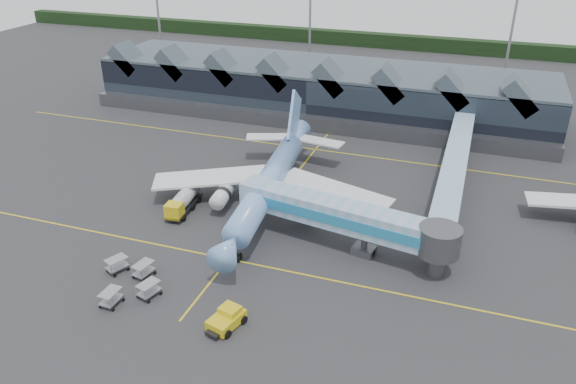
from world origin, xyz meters
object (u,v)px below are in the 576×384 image
(main_airliner, at_px, (271,180))
(pushback_tug, at_px, (227,319))
(fuel_truck, at_px, (184,199))
(jet_bridge, at_px, (356,220))

(main_airliner, distance_m, pushback_tug, 26.44)
(fuel_truck, height_order, pushback_tug, fuel_truck)
(fuel_truck, bearing_deg, pushback_tug, -57.38)
(jet_bridge, relative_size, pushback_tug, 5.90)
(jet_bridge, distance_m, pushback_tug, 20.16)
(pushback_tug, bearing_deg, main_airliner, 115.67)
(jet_bridge, bearing_deg, pushback_tug, -107.02)
(main_airliner, distance_m, jet_bridge, 16.23)
(main_airliner, bearing_deg, jet_bridge, -35.70)
(pushback_tug, bearing_deg, fuel_truck, 142.55)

